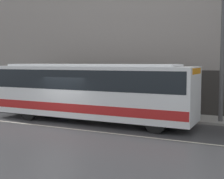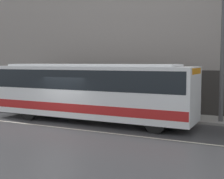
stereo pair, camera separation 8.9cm
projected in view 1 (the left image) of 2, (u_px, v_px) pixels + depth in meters
ground_plane at (55, 127)px, 15.81m from camera, size 60.00×60.00×0.00m
sidewalk at (103, 111)px, 20.44m from camera, size 60.00×2.38×0.14m
building_facade at (112, 14)px, 21.08m from camera, size 60.00×0.35×13.49m
lane_stripe at (55, 127)px, 15.81m from camera, size 54.00×0.14×0.01m
transit_bus at (90, 89)px, 17.10m from camera, size 11.53×2.55×3.18m
utility_pole_near at (223, 42)px, 16.30m from camera, size 0.23×0.23×8.36m
pedestrian_waiting at (62, 95)px, 22.65m from camera, size 0.36×0.36×1.59m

